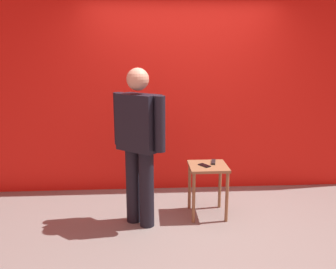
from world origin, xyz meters
TOP-DOWN VIEW (x-y plane):
  - ground_plane at (0.00, 0.00)m, footprint 12.00×12.00m
  - back_wall_red at (0.00, 1.43)m, footprint 5.58×0.12m
  - standing_person at (-0.54, 0.36)m, footprint 0.58×0.51m
  - side_table at (0.22, 0.52)m, footprint 0.43×0.43m
  - cell_phone at (0.18, 0.50)m, footprint 0.14×0.16m
  - tv_remote at (0.30, 0.60)m, footprint 0.08×0.18m

SIDE VIEW (x-z plane):
  - ground_plane at x=0.00m, z-range 0.00..0.00m
  - side_table at x=0.22m, z-range 0.18..0.78m
  - cell_phone at x=0.18m, z-range 0.60..0.61m
  - tv_remote at x=0.30m, z-range 0.60..0.62m
  - standing_person at x=-0.54m, z-range 0.10..1.79m
  - back_wall_red at x=0.00m, z-range 0.00..2.63m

